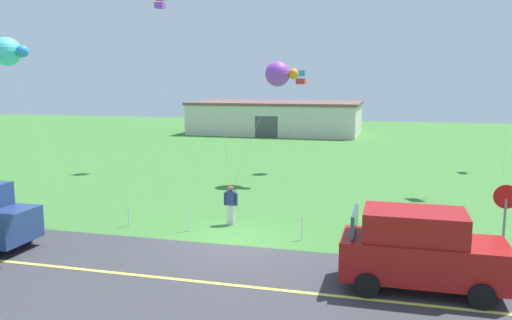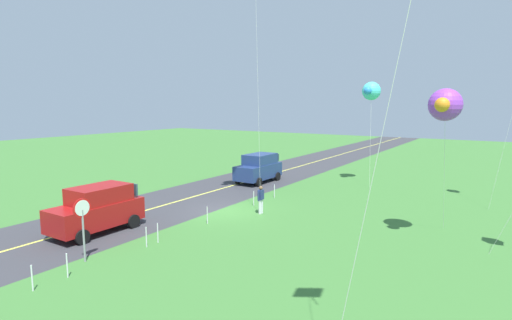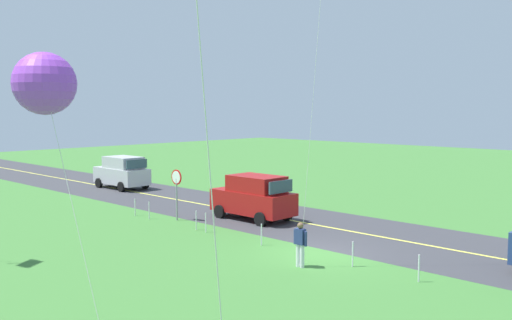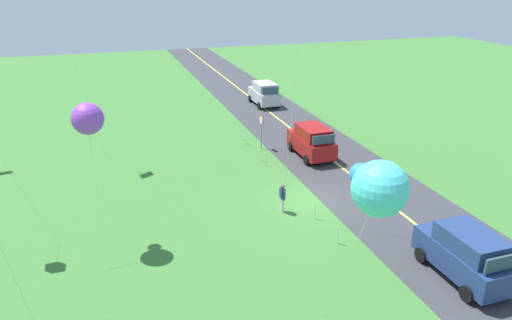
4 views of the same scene
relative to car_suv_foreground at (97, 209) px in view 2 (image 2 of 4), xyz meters
The scene contains 16 objects.
ground_plane 7.12m from the car_suv_foreground, 155.49° to the left, with size 120.00×120.00×0.10m, color #3D7533.
asphalt_road 6.58m from the car_suv_foreground, behind, with size 120.00×7.00×0.00m, color #38383D.
road_centre_stripe 6.58m from the car_suv_foreground, behind, with size 120.00×0.16×0.00m, color #E5E04C.
car_suv_foreground is the anchor object (origin of this frame).
car_parked_west_near 14.93m from the car_suv_foreground, behind, with size 4.40×2.12×2.24m.
stop_sign 3.92m from the car_suv_foreground, 46.73° to the left, with size 0.76×0.08×2.56m.
person_adult_near 8.62m from the car_suv_foreground, 144.97° to the left, with size 0.58×0.22×1.60m.
kite_blue_mid 21.39m from the car_suv_foreground, 159.10° to the left, with size 2.72×1.44×7.88m.
kite_cyan_top 16.62m from the car_suv_foreground, 116.79° to the left, with size 3.67×1.40×6.85m.
fence_post_0 11.50m from the car_suv_foreground, 161.66° to the left, with size 0.05×0.05×0.90m, color silver.
fence_post_1 9.14m from the car_suv_foreground, 156.63° to the left, with size 0.05×0.05×0.90m, color silver.
fence_post_2 5.38m from the car_suv_foreground, 137.35° to the left, with size 0.05×0.05×0.90m, color silver.
fence_post_3 3.71m from the car_suv_foreground, 97.28° to the left, with size 0.05×0.05×0.90m, color silver.
fence_post_4 3.69m from the car_suv_foreground, 86.74° to the left, with size 0.05×0.05×0.90m, color silver.
fence_post_5 5.36m from the car_suv_foreground, 42.87° to the left, with size 0.05×0.05×0.90m, color silver.
fence_post_6 6.32m from the car_suv_foreground, 35.12° to the left, with size 0.05×0.05×0.90m, color silver.
Camera 2 is at (18.14, 13.75, 6.15)m, focal length 28.14 mm.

